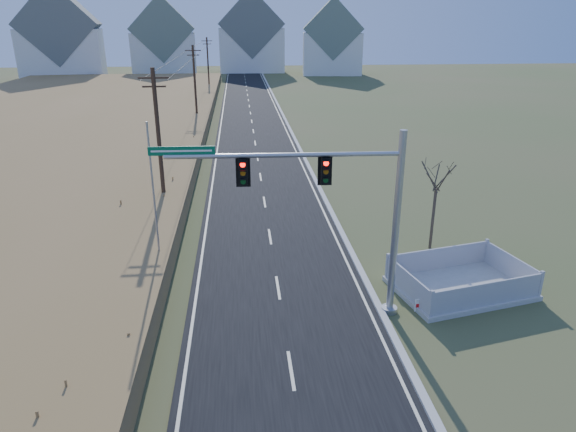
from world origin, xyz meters
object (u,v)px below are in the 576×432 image
object	(u,v)px
bare_tree	(438,175)
traffic_signal_mast	(349,208)
flagpole	(156,217)
open_sign	(420,305)
fence_enclosure	(460,285)

from	to	relation	value
bare_tree	traffic_signal_mast	bearing A→B (deg)	-134.11
flagpole	bare_tree	size ratio (longest dim) A/B	1.45
open_sign	fence_enclosure	bearing A→B (deg)	30.82
open_sign	flagpole	distance (m)	12.54
traffic_signal_mast	flagpole	world-z (taller)	traffic_signal_mast
traffic_signal_mast	bare_tree	size ratio (longest dim) A/B	1.90
traffic_signal_mast	bare_tree	distance (m)	8.53
traffic_signal_mast	open_sign	xyz separation A→B (m)	(3.19, -0.16, -4.42)
flagpole	fence_enclosure	bearing A→B (deg)	-11.84
traffic_signal_mast	flagpole	bearing A→B (deg)	153.83
fence_enclosure	bare_tree	distance (m)	6.06
traffic_signal_mast	flagpole	distance (m)	9.44
traffic_signal_mast	flagpole	xyz separation A→B (m)	(-8.19, 4.35, -1.74)
flagpole	open_sign	bearing A→B (deg)	-21.62
fence_enclosure	open_sign	xyz separation A→B (m)	(-2.44, -1.62, 0.03)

